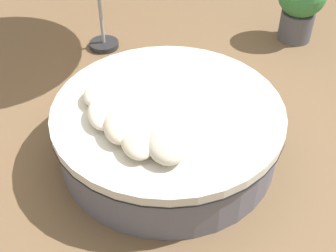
# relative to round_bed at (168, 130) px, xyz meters

# --- Properties ---
(ground_plane) EXTENTS (16.00, 16.00, 0.00)m
(ground_plane) POSITION_rel_round_bed_xyz_m (0.00, 0.00, -0.33)
(ground_plane) COLOR brown
(round_bed) EXTENTS (2.44, 2.44, 0.64)m
(round_bed) POSITION_rel_round_bed_xyz_m (0.00, 0.00, 0.00)
(round_bed) COLOR #595966
(round_bed) RESTS_ON ground_plane
(throw_pillow_0) EXTENTS (0.43, 0.35, 0.16)m
(throw_pillow_0) POSITION_rel_round_bed_xyz_m (0.24, 0.67, 0.39)
(throw_pillow_0) COLOR silver
(throw_pillow_0) RESTS_ON round_bed
(throw_pillow_1) EXTENTS (0.50, 0.29, 0.16)m
(throw_pillow_1) POSITION_rel_round_bed_xyz_m (-0.05, 0.68, 0.39)
(throw_pillow_1) COLOR silver
(throw_pillow_1) RESTS_ON round_bed
(throw_pillow_2) EXTENTS (0.48, 0.28, 0.19)m
(throw_pillow_2) POSITION_rel_round_bed_xyz_m (-0.30, 0.55, 0.41)
(throw_pillow_2) COLOR beige
(throw_pillow_2) RESTS_ON round_bed
(throw_pillow_3) EXTENTS (0.49, 0.32, 0.17)m
(throw_pillow_3) POSITION_rel_round_bed_xyz_m (-0.52, 0.39, 0.40)
(throw_pillow_3) COLOR beige
(throw_pillow_3) RESTS_ON round_bed
(throw_pillow_4) EXTENTS (0.47, 0.37, 0.20)m
(throw_pillow_4) POSITION_rel_round_bed_xyz_m (-0.66, 0.15, 0.41)
(throw_pillow_4) COLOR beige
(throw_pillow_4) RESTS_ON round_bed
(planter) EXTENTS (0.71, 0.71, 1.10)m
(planter) POSITION_rel_round_bed_xyz_m (2.05, -2.43, 0.29)
(planter) COLOR #4C4C51
(planter) RESTS_ON ground_plane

